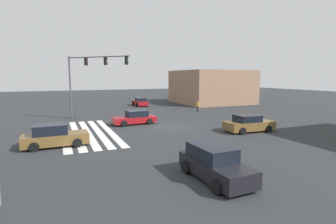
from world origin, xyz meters
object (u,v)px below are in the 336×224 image
Objects in this scene: car_3 at (135,118)px; car_2 at (214,164)px; traffic_signal_mast at (88,72)px; car_4 at (140,102)px; pedestrian at (198,106)px; car_0 at (54,136)px; car_1 at (249,124)px.

car_2 is at bearing 83.94° from car_3.
traffic_signal_mast reaches higher than car_4.
traffic_signal_mast reaches higher than car_2.
traffic_signal_mast is 1.66× the size of car_4.
car_2 is 15.90m from car_3.
car_4 is 11.78m from pedestrian.
car_4 is (-32.42, 6.30, -0.13)m from car_2.
traffic_signal_mast is at bearing -172.26° from car_2.
car_3 is (-6.30, 7.79, -0.08)m from car_0.
traffic_signal_mast is at bearing 143.43° from car_4.
car_4 is (-12.21, 9.72, -4.82)m from traffic_signal_mast.
car_1 is at bearing -5.89° from car_0.
pedestrian is at bearing 51.32° from traffic_signal_mast.
car_0 is 22.38m from pedestrian.
car_0 is at bearing 35.16° from car_3.
pedestrian is at bearing 32.02° from car_0.
car_0 is at bearing -64.43° from traffic_signal_mast.
car_2 is (8.27, -9.10, 0.07)m from car_1.
pedestrian reaches higher than car_3.
car_0 reaches higher than car_1.
car_2 is at bearing -35.39° from traffic_signal_mast.
car_2 is 24.72m from pedestrian.
car_0 is at bearing -12.41° from pedestrian.
car_4 is at bearing 58.20° from car_0.
car_1 is at bearing 1.35° from traffic_signal_mast.
car_3 is at bearing 37.72° from car_0.
car_1 is 1.04× the size of car_4.
car_2 is 2.83× the size of pedestrian.
car_2 is (20.21, 3.42, -4.69)m from traffic_signal_mast.
traffic_signal_mast reaches higher than pedestrian.
pedestrian is at bearing -155.14° from car_3.
traffic_signal_mast reaches higher than car_1.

